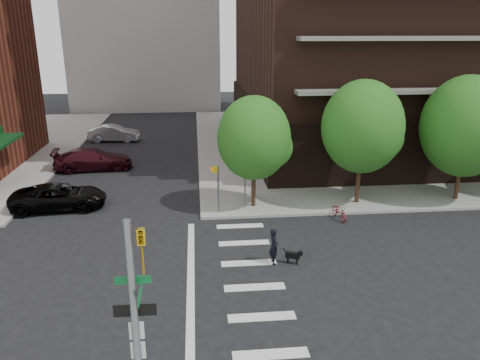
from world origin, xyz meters
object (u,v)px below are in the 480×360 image
parked_car_silver (114,133)px  scooter (339,211)px  parked_car_maroon (93,159)px  parked_car_black (59,197)px  dog_walker (274,246)px

parked_car_silver → scooter: parked_car_silver is taller
scooter → parked_car_maroon: bearing=135.2°
parked_car_black → scooter: bearing=-106.1°
dog_walker → parked_car_silver: bearing=16.5°
dog_walker → parked_car_black: bearing=48.4°
dog_walker → parked_car_maroon: bearing=27.7°
parked_car_black → scooter: (15.23, -2.92, -0.30)m
parked_car_black → parked_car_silver: (0.42, 16.65, 0.02)m
parked_car_silver → dog_walker: (10.50, -24.16, 0.07)m
scooter → dog_walker: bearing=-142.4°
parked_car_black → dog_walker: 13.26m
parked_car_black → parked_car_maroon: bearing=-7.9°
parked_car_silver → scooter: (14.80, -19.57, -0.32)m
parked_car_silver → parked_car_maroon: bearing=-177.2°
parked_car_black → dog_walker: (10.93, -7.52, 0.10)m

